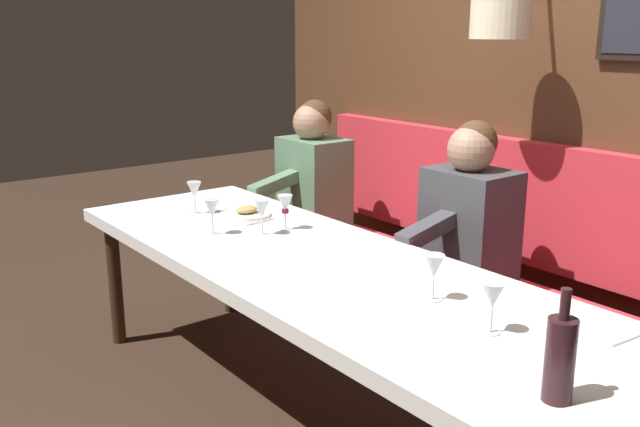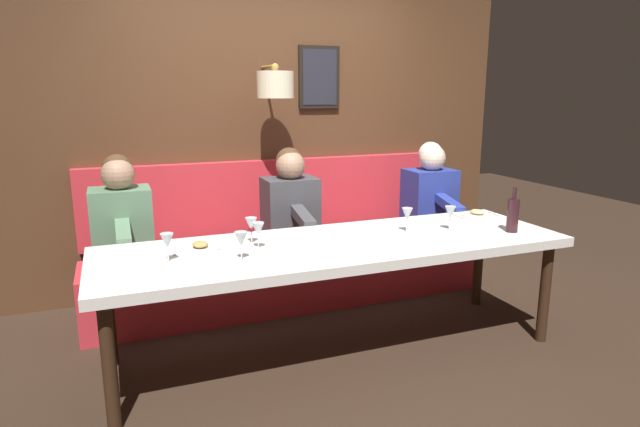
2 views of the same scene
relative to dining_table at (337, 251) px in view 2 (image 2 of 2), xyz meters
The scene contains 16 objects.
ground_plane 0.68m from the dining_table, ahead, with size 12.00×12.00×0.00m, color #332319.
dining_table is the anchor object (origin of this frame).
banquette_bench 1.00m from the dining_table, ahead, with size 0.52×3.11×0.45m, color red.
back_wall_panel 1.61m from the dining_table, ahead, with size 0.59×4.31×2.90m.
diner_nearest 1.52m from the dining_table, 54.31° to the right, with size 0.60×0.40×0.79m.
diner_near 0.89m from the dining_table, ahead, with size 0.60×0.40×0.79m.
diner_middle 1.52m from the dining_table, 54.39° to the left, with size 0.60×0.40×0.79m.
place_setting_0 1.28m from the dining_table, 77.67° to the right, with size 0.24×0.32×0.05m.
place_setting_1 0.83m from the dining_table, 79.75° to the left, with size 0.24×0.33×0.05m.
wine_glass_0 0.68m from the dining_table, 102.90° to the left, with size 0.07×0.07×0.16m.
wine_glass_1 0.84m from the dining_table, 89.70° to the right, with size 0.07×0.07×0.16m.
wine_glass_2 0.56m from the dining_table, 83.60° to the right, with size 0.07×0.07×0.16m.
wine_glass_3 0.56m from the dining_table, 72.13° to the left, with size 0.07×0.07×0.16m.
wine_glass_4 0.53m from the dining_table, 86.81° to the left, with size 0.07×0.07×0.16m.
wine_glass_5 1.03m from the dining_table, 91.81° to the left, with size 0.07×0.07×0.16m.
wine_bottle 1.20m from the dining_table, 99.16° to the right, with size 0.08×0.08×0.30m.
Camera 2 is at (-2.94, 1.27, 1.65)m, focal length 30.18 mm.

